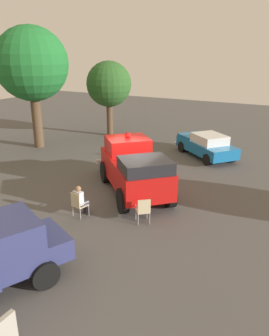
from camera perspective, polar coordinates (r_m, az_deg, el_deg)
The scene contains 10 objects.
ground_plane at distance 15.55m, azimuth -1.17°, elevation -4.02°, with size 60.00×60.00×0.00m, color #514F4C.
vintage_fire_truck at distance 15.17m, azimuth -0.25°, elevation 0.22°, with size 5.74×5.74×2.59m.
classic_hot_rod at distance 20.86m, azimuth 12.04°, elevation 3.89°, with size 4.20×4.54×1.46m.
lawn_chair_near_truck at distance 13.22m, azimuth -9.60°, elevation -5.91°, with size 0.58×0.59×1.02m.
lawn_chair_by_car at distance 12.58m, azimuth 1.53°, elevation -6.99°, with size 0.69×0.69×1.02m.
lawn_chair_spare at distance 19.79m, azimuth 0.91°, elevation 3.01°, with size 0.66×0.66×1.02m.
spectator_seated at distance 13.25m, azimuth -9.20°, elevation -5.31°, with size 0.59×0.47×1.29m.
oak_tree_left at distance 25.33m, azimuth -4.39°, elevation 13.99°, with size 3.30×3.30×5.49m.
oak_tree_distant at distance 22.84m, azimuth -17.11°, elevation 16.46°, with size 4.62×4.62×7.69m.
traffic_cone at distance 18.42m, azimuth 0.60°, elevation 0.82°, with size 0.40×0.40×0.64m.
Camera 1 is at (12.36, 7.12, 6.20)m, focal length 35.81 mm.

